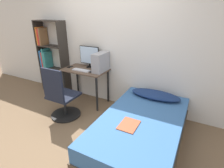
{
  "coord_description": "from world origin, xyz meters",
  "views": [
    {
      "loc": [
        1.7,
        -1.69,
        1.9
      ],
      "look_at": [
        0.44,
        0.72,
        0.75
      ],
      "focal_mm": 28.0,
      "sensor_mm": 36.0,
      "label": 1
    }
  ],
  "objects_px": {
    "bookshelf": "(49,60)",
    "pc_tower": "(101,62)",
    "monitor": "(89,56)",
    "bed": "(141,130)",
    "office_chair": "(62,100)",
    "keyboard": "(81,70)"
  },
  "relations": [
    {
      "from": "office_chair",
      "to": "bed",
      "type": "xyz_separation_m",
      "value": [
        1.54,
        0.02,
        -0.15
      ]
    },
    {
      "from": "bookshelf",
      "to": "monitor",
      "type": "height_order",
      "value": "bookshelf"
    },
    {
      "from": "office_chair",
      "to": "pc_tower",
      "type": "height_order",
      "value": "pc_tower"
    },
    {
      "from": "keyboard",
      "to": "pc_tower",
      "type": "xyz_separation_m",
      "value": [
        0.38,
        0.16,
        0.18
      ]
    },
    {
      "from": "monitor",
      "to": "bed",
      "type": "bearing_deg",
      "value": -30.59
    },
    {
      "from": "office_chair",
      "to": "bookshelf",
      "type": "bearing_deg",
      "value": 142.78
    },
    {
      "from": "bed",
      "to": "keyboard",
      "type": "xyz_separation_m",
      "value": [
        -1.53,
        0.6,
        0.55
      ]
    },
    {
      "from": "bookshelf",
      "to": "keyboard",
      "type": "height_order",
      "value": "bookshelf"
    },
    {
      "from": "keyboard",
      "to": "bookshelf",
      "type": "bearing_deg",
      "value": 168.0
    },
    {
      "from": "keyboard",
      "to": "bed",
      "type": "bearing_deg",
      "value": -21.51
    },
    {
      "from": "bed",
      "to": "monitor",
      "type": "distance_m",
      "value": 1.92
    },
    {
      "from": "pc_tower",
      "to": "bookshelf",
      "type": "bearing_deg",
      "value": 176.96
    },
    {
      "from": "bed",
      "to": "pc_tower",
      "type": "distance_m",
      "value": 1.56
    },
    {
      "from": "office_chair",
      "to": "keyboard",
      "type": "relative_size",
      "value": 2.62
    },
    {
      "from": "pc_tower",
      "to": "office_chair",
      "type": "bearing_deg",
      "value": -116.58
    },
    {
      "from": "keyboard",
      "to": "office_chair",
      "type": "bearing_deg",
      "value": -91.36
    },
    {
      "from": "monitor",
      "to": "pc_tower",
      "type": "distance_m",
      "value": 0.39
    },
    {
      "from": "monitor",
      "to": "keyboard",
      "type": "distance_m",
      "value": 0.37
    },
    {
      "from": "bookshelf",
      "to": "bed",
      "type": "bearing_deg",
      "value": -17.55
    },
    {
      "from": "office_chair",
      "to": "monitor",
      "type": "distance_m",
      "value": 1.11
    },
    {
      "from": "bed",
      "to": "pc_tower",
      "type": "height_order",
      "value": "pc_tower"
    },
    {
      "from": "bookshelf",
      "to": "pc_tower",
      "type": "height_order",
      "value": "bookshelf"
    }
  ]
}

